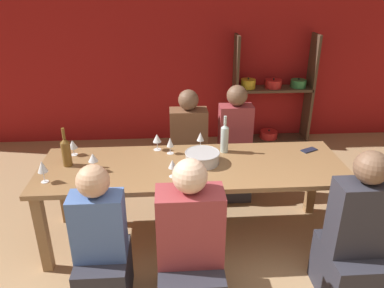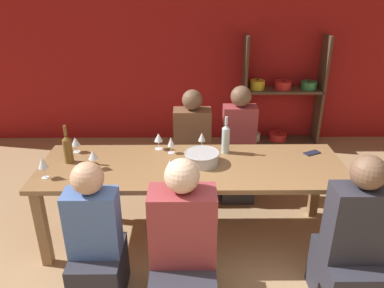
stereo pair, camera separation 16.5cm
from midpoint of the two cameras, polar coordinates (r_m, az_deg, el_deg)
wall_back_red at (r=5.26m, az=2.29°, el=14.76°), size 8.80×0.06×2.70m
shelf_unit at (r=5.42m, az=14.13°, el=6.08°), size 1.10×0.30×1.52m
dining_table at (r=3.22m, az=1.49°, el=-4.58°), size 2.59×0.83×0.75m
mixing_bowl at (r=3.19m, az=3.01°, el=-2.07°), size 0.30×0.30×0.10m
wine_bottle_green at (r=3.36m, az=6.56°, el=0.85°), size 0.07×0.07×0.35m
wine_bottle_dark at (r=3.31m, az=-17.06°, el=-0.67°), size 0.08×0.08×0.34m
wine_glass_empty_a at (r=3.50m, az=-16.06°, el=0.31°), size 0.08×0.08×0.14m
wine_glass_red_a at (r=3.42m, az=2.89°, el=0.98°), size 0.07×0.07×0.16m
wine_glass_red_b at (r=3.43m, az=-3.76°, el=0.92°), size 0.08×0.08×0.16m
wine_glass_empty_b at (r=3.15m, az=-13.41°, el=-1.74°), size 0.08×0.08×0.16m
wine_glass_empty_c at (r=3.12m, az=-20.39°, el=-2.75°), size 0.08×0.08×0.18m
wine_glass_empty_d at (r=2.96m, az=-1.73°, el=-3.07°), size 0.07×0.07×0.15m
wine_glass_red_c at (r=3.35m, az=-1.81°, el=0.25°), size 0.06×0.06×0.16m
cell_phone at (r=3.57m, az=19.08°, el=-1.31°), size 0.17×0.13×0.01m
person_near_a at (r=2.72m, az=0.43°, el=-16.89°), size 0.45×0.56×1.19m
person_far_a at (r=4.01m, az=8.16°, el=-1.88°), size 0.34×0.43×1.23m
person_near_b at (r=2.85m, az=-12.65°, el=-15.60°), size 0.36×0.45×1.13m
person_far_b at (r=4.01m, az=1.22°, el=-2.09°), size 0.39×0.48×1.19m
person_near_c at (r=2.97m, az=24.54°, el=-15.02°), size 0.39×0.49×1.21m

